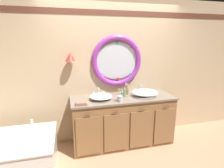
{
  "coord_description": "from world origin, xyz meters",
  "views": [
    {
      "loc": [
        -0.85,
        -2.63,
        1.87
      ],
      "look_at": [
        -0.11,
        0.25,
        1.14
      ],
      "focal_mm": 28.82,
      "sensor_mm": 36.0,
      "label": 1
    }
  ],
  "objects_px": {
    "toothbrush_holder_left": "(120,98)",
    "toothbrush_holder_right": "(126,91)",
    "folded_hand_towel": "(81,103)",
    "soap_dispenser": "(125,93)",
    "sink_basin_right": "(145,92)",
    "sink_basin_left": "(101,96)"
  },
  "relations": [
    {
      "from": "toothbrush_holder_left",
      "to": "toothbrush_holder_right",
      "type": "distance_m",
      "value": 0.42
    },
    {
      "from": "toothbrush_holder_right",
      "to": "folded_hand_towel",
      "type": "height_order",
      "value": "toothbrush_holder_right"
    },
    {
      "from": "toothbrush_holder_right",
      "to": "soap_dispenser",
      "type": "height_order",
      "value": "toothbrush_holder_right"
    },
    {
      "from": "soap_dispenser",
      "to": "sink_basin_right",
      "type": "bearing_deg",
      "value": -6.74
    },
    {
      "from": "toothbrush_holder_right",
      "to": "folded_hand_towel",
      "type": "distance_m",
      "value": 0.93
    },
    {
      "from": "sink_basin_left",
      "to": "toothbrush_holder_left",
      "type": "xyz_separation_m",
      "value": [
        0.28,
        -0.18,
        0.0
      ]
    },
    {
      "from": "folded_hand_towel",
      "to": "toothbrush_holder_right",
      "type": "bearing_deg",
      "value": 21.86
    },
    {
      "from": "soap_dispenser",
      "to": "folded_hand_towel",
      "type": "distance_m",
      "value": 0.81
    },
    {
      "from": "sink_basin_left",
      "to": "sink_basin_right",
      "type": "height_order",
      "value": "sink_basin_right"
    },
    {
      "from": "sink_basin_left",
      "to": "folded_hand_towel",
      "type": "relative_size",
      "value": 2.1
    },
    {
      "from": "toothbrush_holder_left",
      "to": "folded_hand_towel",
      "type": "relative_size",
      "value": 1.21
    },
    {
      "from": "sink_basin_right",
      "to": "toothbrush_holder_left",
      "type": "distance_m",
      "value": 0.55
    },
    {
      "from": "sink_basin_right",
      "to": "toothbrush_holder_left",
      "type": "bearing_deg",
      "value": -161.32
    },
    {
      "from": "sink_basin_left",
      "to": "soap_dispenser",
      "type": "xyz_separation_m",
      "value": [
        0.43,
        0.04,
        0.02
      ]
    },
    {
      "from": "sink_basin_left",
      "to": "toothbrush_holder_right",
      "type": "xyz_separation_m",
      "value": [
        0.51,
        0.17,
        0.01
      ]
    },
    {
      "from": "toothbrush_holder_right",
      "to": "toothbrush_holder_left",
      "type": "bearing_deg",
      "value": -123.16
    },
    {
      "from": "folded_hand_towel",
      "to": "sink_basin_left",
      "type": "bearing_deg",
      "value": 26.02
    },
    {
      "from": "sink_basin_left",
      "to": "folded_hand_towel",
      "type": "height_order",
      "value": "sink_basin_left"
    },
    {
      "from": "folded_hand_towel",
      "to": "toothbrush_holder_left",
      "type": "bearing_deg",
      "value": -0.45
    },
    {
      "from": "toothbrush_holder_left",
      "to": "folded_hand_towel",
      "type": "bearing_deg",
      "value": 179.55
    },
    {
      "from": "soap_dispenser",
      "to": "folded_hand_towel",
      "type": "height_order",
      "value": "soap_dispenser"
    },
    {
      "from": "sink_basin_right",
      "to": "toothbrush_holder_left",
      "type": "height_order",
      "value": "toothbrush_holder_left"
    }
  ]
}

